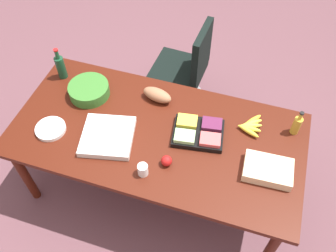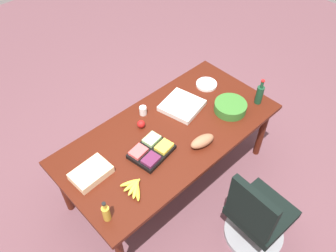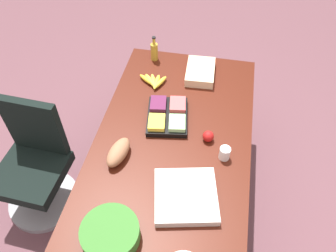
% 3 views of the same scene
% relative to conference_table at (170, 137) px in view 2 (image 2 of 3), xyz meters
% --- Properties ---
extents(ground_plane, '(10.00, 10.00, 0.00)m').
position_rel_conference_table_xyz_m(ground_plane, '(0.00, 0.00, -0.68)').
color(ground_plane, brown).
extents(conference_table, '(2.13, 1.04, 0.75)m').
position_rel_conference_table_xyz_m(conference_table, '(0.00, 0.00, 0.00)').
color(conference_table, '#46170B').
rests_on(conference_table, ground).
extents(office_chair, '(0.56, 0.56, 0.95)m').
position_rel_conference_table_xyz_m(office_chair, '(-0.08, 1.02, -0.32)').
color(office_chair, gray).
rests_on(office_chair, ground).
extents(fruit_platter, '(0.40, 0.33, 0.07)m').
position_rel_conference_table_xyz_m(fruit_platter, '(0.29, 0.07, 0.10)').
color(fruit_platter, black).
rests_on(fruit_platter, conference_table).
extents(apple_red, '(0.08, 0.08, 0.08)m').
position_rel_conference_table_xyz_m(apple_red, '(0.15, -0.23, 0.11)').
color(apple_red, '#AF1716').
rests_on(apple_red, conference_table).
extents(banana_bunch, '(0.18, 0.24, 0.04)m').
position_rel_conference_table_xyz_m(banana_bunch, '(0.64, 0.25, 0.10)').
color(banana_bunch, yellow).
rests_on(banana_bunch, conference_table).
extents(pizza_box, '(0.43, 0.43, 0.05)m').
position_rel_conference_table_xyz_m(pizza_box, '(-0.32, -0.16, 0.10)').
color(pizza_box, silver).
rests_on(pizza_box, conference_table).
extents(salad_bowl, '(0.34, 0.34, 0.09)m').
position_rel_conference_table_xyz_m(salad_bowl, '(-0.63, 0.20, 0.12)').
color(salad_bowl, '#357129').
rests_on(salad_bowl, conference_table).
extents(sheet_cake, '(0.33, 0.24, 0.07)m').
position_rel_conference_table_xyz_m(sheet_cake, '(0.81, -0.09, 0.11)').
color(sheet_cake, beige).
rests_on(sheet_cake, conference_table).
extents(paper_plate_stack, '(0.24, 0.24, 0.03)m').
position_rel_conference_table_xyz_m(paper_plate_stack, '(-0.74, -0.21, 0.09)').
color(paper_plate_stack, white).
rests_on(paper_plate_stack, conference_table).
extents(bread_loaf, '(0.26, 0.15, 0.10)m').
position_rel_conference_table_xyz_m(bread_loaf, '(-0.10, 0.31, 0.12)').
color(bread_loaf, '#9C6646').
rests_on(bread_loaf, conference_table).
extents(wine_bottle, '(0.08, 0.08, 0.28)m').
position_rel_conference_table_xyz_m(wine_bottle, '(-0.92, 0.32, 0.18)').
color(wine_bottle, '#174128').
rests_on(wine_bottle, conference_table).
extents(paper_cup, '(0.07, 0.07, 0.09)m').
position_rel_conference_table_xyz_m(paper_cup, '(0.02, -0.35, 0.12)').
color(paper_cup, white).
rests_on(paper_cup, conference_table).
extents(dressing_bottle, '(0.07, 0.07, 0.22)m').
position_rel_conference_table_xyz_m(dressing_bottle, '(0.95, 0.31, 0.15)').
color(dressing_bottle, gold).
rests_on(dressing_bottle, conference_table).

